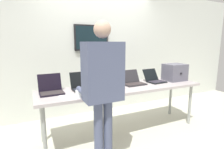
{
  "coord_description": "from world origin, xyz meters",
  "views": [
    {
      "loc": [
        -1.36,
        -2.46,
        1.5
      ],
      "look_at": [
        -0.13,
        0.18,
        0.98
      ],
      "focal_mm": 28.1,
      "sensor_mm": 36.0,
      "label": 1
    }
  ],
  "objects_px": {
    "person": "(103,82)",
    "laptop_station_1": "(82,86)",
    "laptop_station_3": "(133,81)",
    "equipment_box": "(175,72)",
    "laptop_station_0": "(51,89)",
    "laptop_station_2": "(109,83)",
    "laptop_station_4": "(154,79)",
    "workbench": "(124,90)",
    "coffee_mug": "(79,94)"
  },
  "relations": [
    {
      "from": "person",
      "to": "laptop_station_1",
      "type": "bearing_deg",
      "value": 93.68
    },
    {
      "from": "laptop_station_3",
      "to": "equipment_box",
      "type": "bearing_deg",
      "value": -4.54
    },
    {
      "from": "laptop_station_0",
      "to": "laptop_station_3",
      "type": "xyz_separation_m",
      "value": [
        1.36,
        -0.02,
        -0.01
      ]
    },
    {
      "from": "laptop_station_2",
      "to": "laptop_station_4",
      "type": "distance_m",
      "value": 0.91
    },
    {
      "from": "laptop_station_0",
      "to": "laptop_station_2",
      "type": "bearing_deg",
      "value": -2.01
    },
    {
      "from": "laptop_station_1",
      "to": "laptop_station_3",
      "type": "relative_size",
      "value": 0.9
    },
    {
      "from": "person",
      "to": "workbench",
      "type": "bearing_deg",
      "value": 44.94
    },
    {
      "from": "laptop_station_0",
      "to": "person",
      "type": "height_order",
      "value": "person"
    },
    {
      "from": "laptop_station_2",
      "to": "laptop_station_3",
      "type": "height_order",
      "value": "laptop_station_2"
    },
    {
      "from": "laptop_station_0",
      "to": "laptop_station_1",
      "type": "xyz_separation_m",
      "value": [
        0.45,
        -0.01,
        -0.0
      ]
    },
    {
      "from": "equipment_box",
      "to": "laptop_station_3",
      "type": "xyz_separation_m",
      "value": [
        -0.89,
        0.07,
        -0.1
      ]
    },
    {
      "from": "laptop_station_2",
      "to": "person",
      "type": "xyz_separation_m",
      "value": [
        -0.4,
        -0.71,
        0.21
      ]
    },
    {
      "from": "laptop_station_0",
      "to": "laptop_station_4",
      "type": "relative_size",
      "value": 0.93
    },
    {
      "from": "laptop_station_0",
      "to": "laptop_station_1",
      "type": "bearing_deg",
      "value": -1.38
    },
    {
      "from": "workbench",
      "to": "coffee_mug",
      "type": "relative_size",
      "value": 28.63
    },
    {
      "from": "equipment_box",
      "to": "laptop_station_1",
      "type": "height_order",
      "value": "equipment_box"
    },
    {
      "from": "coffee_mug",
      "to": "workbench",
      "type": "bearing_deg",
      "value": 17.13
    },
    {
      "from": "laptop_station_2",
      "to": "laptop_station_3",
      "type": "distance_m",
      "value": 0.45
    },
    {
      "from": "laptop_station_3",
      "to": "laptop_station_0",
      "type": "bearing_deg",
      "value": 179.12
    },
    {
      "from": "laptop_station_4",
      "to": "coffee_mug",
      "type": "xyz_separation_m",
      "value": [
        -1.5,
        -0.34,
        -0.0
      ]
    },
    {
      "from": "laptop_station_2",
      "to": "person",
      "type": "distance_m",
      "value": 0.85
    },
    {
      "from": "equipment_box",
      "to": "laptop_station_0",
      "type": "bearing_deg",
      "value": 177.67
    },
    {
      "from": "laptop_station_1",
      "to": "laptop_station_4",
      "type": "bearing_deg",
      "value": -1.07
    },
    {
      "from": "laptop_station_2",
      "to": "coffee_mug",
      "type": "relative_size",
      "value": 3.82
    },
    {
      "from": "equipment_box",
      "to": "laptop_station_4",
      "type": "height_order",
      "value": "equipment_box"
    },
    {
      "from": "coffee_mug",
      "to": "laptop_station_3",
      "type": "bearing_deg",
      "value": 18.7
    },
    {
      "from": "laptop_station_3",
      "to": "laptop_station_4",
      "type": "bearing_deg",
      "value": -1.94
    },
    {
      "from": "laptop_station_4",
      "to": "coffee_mug",
      "type": "distance_m",
      "value": 1.54
    },
    {
      "from": "laptop_station_0",
      "to": "laptop_station_4",
      "type": "bearing_deg",
      "value": -1.14
    },
    {
      "from": "equipment_box",
      "to": "laptop_station_0",
      "type": "distance_m",
      "value": 2.25
    },
    {
      "from": "laptop_station_3",
      "to": "coffee_mug",
      "type": "relative_size",
      "value": 4.09
    },
    {
      "from": "laptop_station_0",
      "to": "coffee_mug",
      "type": "distance_m",
      "value": 0.49
    },
    {
      "from": "laptop_station_1",
      "to": "coffee_mug",
      "type": "distance_m",
      "value": 0.39
    },
    {
      "from": "laptop_station_0",
      "to": "person",
      "type": "xyz_separation_m",
      "value": [
        0.5,
        -0.75,
        0.21
      ]
    },
    {
      "from": "equipment_box",
      "to": "laptop_station_3",
      "type": "relative_size",
      "value": 0.99
    },
    {
      "from": "laptop_station_2",
      "to": "laptop_station_3",
      "type": "bearing_deg",
      "value": 1.39
    },
    {
      "from": "laptop_station_2",
      "to": "coffee_mug",
      "type": "bearing_deg",
      "value": -149.98
    },
    {
      "from": "laptop_station_0",
      "to": "laptop_station_4",
      "type": "height_order",
      "value": "laptop_station_0"
    },
    {
      "from": "laptop_station_2",
      "to": "laptop_station_3",
      "type": "xyz_separation_m",
      "value": [
        0.45,
        0.01,
        -0.01
      ]
    },
    {
      "from": "workbench",
      "to": "laptop_station_3",
      "type": "bearing_deg",
      "value": 23.92
    },
    {
      "from": "workbench",
      "to": "laptop_station_1",
      "type": "xyz_separation_m",
      "value": [
        -0.67,
        0.11,
        0.12
      ]
    },
    {
      "from": "laptop_station_3",
      "to": "person",
      "type": "height_order",
      "value": "person"
    },
    {
      "from": "workbench",
      "to": "person",
      "type": "bearing_deg",
      "value": -135.06
    },
    {
      "from": "laptop_station_1",
      "to": "laptop_station_2",
      "type": "height_order",
      "value": "laptop_station_1"
    },
    {
      "from": "laptop_station_0",
      "to": "equipment_box",
      "type": "bearing_deg",
      "value": -2.33
    },
    {
      "from": "laptop_station_2",
      "to": "laptop_station_4",
      "type": "xyz_separation_m",
      "value": [
        0.91,
        -0.0,
        -0.01
      ]
    },
    {
      "from": "workbench",
      "to": "coffee_mug",
      "type": "bearing_deg",
      "value": -162.87
    },
    {
      "from": "person",
      "to": "laptop_station_2",
      "type": "bearing_deg",
      "value": 60.47
    },
    {
      "from": "workbench",
      "to": "laptop_station_2",
      "type": "distance_m",
      "value": 0.26
    },
    {
      "from": "workbench",
      "to": "laptop_station_0",
      "type": "bearing_deg",
      "value": 173.69
    }
  ]
}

